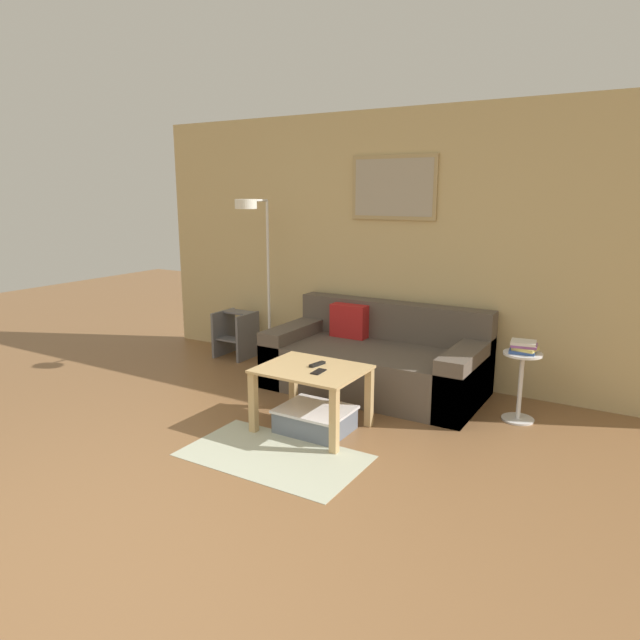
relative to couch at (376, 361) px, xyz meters
The scene contains 12 objects.
ground_plane 3.03m from the couch, 91.57° to the right, with size 16.00×16.00×0.00m, color brown.
wall_back 1.14m from the couch, 99.18° to the left, with size 5.60×0.09×2.55m.
area_rug 1.63m from the couch, 90.58° to the right, with size 1.26×0.73×0.01m, color #B2B79E.
couch is the anchor object (origin of this frame).
coffee_table 1.08m from the couch, 91.85° to the right, with size 0.78×0.62×0.49m.
storage_bin 1.11m from the couch, 89.71° to the right, with size 0.54×0.45×0.18m.
floor_lamp 1.65m from the couch, behind, with size 0.21×0.55×1.73m.
side_table 1.30m from the couch, ahead, with size 0.30×0.30×0.56m.
book_stack 1.34m from the couch, ahead, with size 0.22×0.20×0.09m.
remote_control 1.03m from the couch, 91.78° to the right, with size 0.04×0.15×0.02m, color black.
cell_phone 1.16m from the couch, 86.86° to the right, with size 0.07×0.14×0.01m, color black.
step_stool 1.81m from the couch, behind, with size 0.37×0.38×0.50m.
Camera 1 is at (2.22, -1.57, 1.80)m, focal length 32.00 mm.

